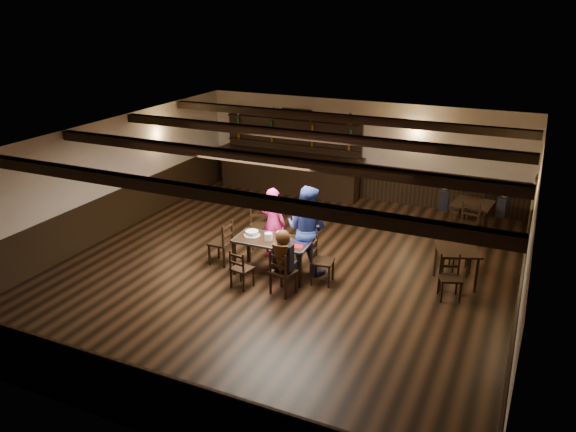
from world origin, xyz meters
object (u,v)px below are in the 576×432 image
at_px(dining_table, 273,244).
at_px(bar_counter, 290,167).
at_px(chair_near_right, 281,270).
at_px(man_blue, 307,229).
at_px(woman_pink, 273,223).
at_px(cake, 252,233).
at_px(chair_near_left, 240,267).

distance_m(dining_table, bar_counter, 5.33).
relative_size(chair_near_right, man_blue, 0.49).
relative_size(dining_table, man_blue, 0.86).
relative_size(dining_table, chair_near_right, 1.75).
bearing_deg(woman_pink, man_blue, 166.41).
distance_m(dining_table, chair_near_right, 0.89).
bearing_deg(cake, bar_counter, 105.71).
height_order(chair_near_right, bar_counter, bar_counter).
bearing_deg(bar_counter, man_blue, -61.98).
height_order(chair_near_right, cake, chair_near_right).
distance_m(chair_near_left, woman_pink, 1.55).
distance_m(dining_table, chair_near_left, 0.89).
bearing_deg(bar_counter, cake, -74.29).
bearing_deg(bar_counter, chair_near_right, -67.30).
bearing_deg(bar_counter, chair_near_left, -74.90).
bearing_deg(man_blue, woman_pink, -9.58).
height_order(chair_near_left, man_blue, man_blue).
distance_m(chair_near_left, bar_counter, 6.01).
relative_size(chair_near_left, woman_pink, 0.50).
bearing_deg(cake, man_blue, 23.15).
height_order(woman_pink, bar_counter, bar_counter).
height_order(man_blue, bar_counter, bar_counter).
bearing_deg(woman_pink, cake, 81.31).
xyz_separation_m(woman_pink, cake, (-0.13, -0.69, 0.01)).
bearing_deg(bar_counter, woman_pink, -70.31).
distance_m(chair_near_right, bar_counter, 6.19).
xyz_separation_m(dining_table, chair_near_right, (0.51, -0.72, -0.15)).
bearing_deg(cake, dining_table, -2.17).
relative_size(chair_near_left, bar_counter, 0.18).
relative_size(man_blue, cake, 5.57).
distance_m(woman_pink, cake, 0.70).
distance_m(cake, bar_counter, 5.17).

